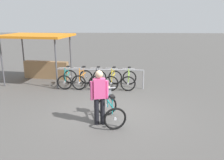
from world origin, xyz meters
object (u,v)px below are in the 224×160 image
(racked_bike_black, at_px, (98,79))
(racked_bike_yellow, at_px, (113,79))
(racked_bike_lime, at_px, (129,80))
(market_stall, at_px, (41,53))
(person_with_featured_bike, at_px, (99,95))
(racked_bike_orange, at_px, (83,79))
(featured_bicycle, at_px, (110,106))
(racked_bike_teal, at_px, (67,79))

(racked_bike_black, bearing_deg, racked_bike_yellow, -1.17)
(racked_bike_lime, height_order, market_stall, market_stall)
(racked_bike_lime, bearing_deg, person_with_featured_bike, -104.02)
(racked_bike_lime, relative_size, person_with_featured_bike, 0.70)
(racked_bike_orange, height_order, racked_bike_black, same)
(racked_bike_yellow, bearing_deg, racked_bike_lime, -1.17)
(racked_bike_black, distance_m, racked_bike_yellow, 0.70)
(racked_bike_orange, bearing_deg, racked_bike_black, -1.17)
(racked_bike_black, height_order, person_with_featured_bike, person_with_featured_bike)
(racked_bike_yellow, height_order, featured_bicycle, featured_bicycle)
(racked_bike_black, bearing_deg, racked_bike_orange, 178.83)
(person_with_featured_bike, bearing_deg, racked_bike_lime, 75.98)
(racked_bike_black, bearing_deg, person_with_featured_bike, -83.13)
(racked_bike_orange, bearing_deg, racked_bike_lime, -1.17)
(person_with_featured_bike, distance_m, market_stall, 5.87)
(racked_bike_teal, distance_m, racked_bike_orange, 0.70)
(racked_bike_teal, xyz_separation_m, racked_bike_orange, (0.70, -0.01, 0.00))
(market_stall, bearing_deg, racked_bike_teal, -33.54)
(person_with_featured_bike, bearing_deg, racked_bike_teal, 115.88)
(person_with_featured_bike, relative_size, market_stall, 0.49)
(featured_bicycle, bearing_deg, person_with_featured_bike, -136.07)
(racked_bike_lime, height_order, featured_bicycle, featured_bicycle)
(market_stall, bearing_deg, racked_bike_orange, -24.53)
(racked_bike_black, relative_size, racked_bike_yellow, 0.94)
(racked_bike_teal, relative_size, racked_bike_yellow, 0.94)
(featured_bicycle, bearing_deg, racked_bike_lime, 79.33)
(racked_bike_lime, xyz_separation_m, person_with_featured_bike, (-0.94, -3.77, 0.54))
(racked_bike_black, height_order, market_stall, market_stall)
(racked_bike_teal, height_order, racked_bike_orange, same)
(racked_bike_teal, relative_size, featured_bicycle, 0.89)
(racked_bike_orange, distance_m, featured_bicycle, 3.83)
(racked_bike_teal, height_order, market_stall, market_stall)
(featured_bicycle, distance_m, market_stall, 5.87)
(racked_bike_orange, distance_m, racked_bike_lime, 2.10)
(racked_bike_teal, distance_m, person_with_featured_bike, 4.29)
(racked_bike_yellow, relative_size, featured_bicycle, 0.95)
(featured_bicycle, bearing_deg, racked_bike_teal, 121.03)
(racked_bike_teal, height_order, racked_bike_lime, same)
(featured_bicycle, distance_m, person_with_featured_bike, 0.58)
(racked_bike_black, relative_size, featured_bicycle, 0.90)
(racked_bike_black, bearing_deg, featured_bicycle, -78.15)
(person_with_featured_bike, height_order, market_stall, market_stall)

